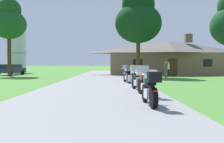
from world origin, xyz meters
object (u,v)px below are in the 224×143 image
Objects in this scene: motorcycle_green_nearest_to_camera at (150,89)px; tree_left_far at (9,21)px; tree_by_lodge_front at (138,18)px; parked_navy_suv_far_left at (10,69)px; bystander_white_shirt_near_lodge at (168,68)px; motorcycle_blue_fifth_in_row at (128,75)px; motorcycle_black_third_in_row at (138,79)px; motorcycle_yellow_farthest_in_row at (127,74)px; motorcycle_red_fourth_in_row at (134,77)px; motorcycle_red_second_in_row at (146,83)px; bystander_olive_shirt_beside_signpost at (166,69)px; metal_silo_distant at (17,51)px.

tree_left_far is (-13.13, 23.91, 5.90)m from motorcycle_green_nearest_to_camera.
parked_navy_suv_far_left is (-16.04, 5.82, -5.71)m from tree_by_lodge_front.
tree_by_lodge_front is at bearing -7.25° from parked_navy_suv_far_left.
motorcycle_blue_fifth_in_row is at bearing -16.39° from bystander_white_shirt_near_lodge.
motorcycle_black_third_in_row is 5.77m from motorcycle_blue_fifth_in_row.
motorcycle_green_nearest_to_camera is 0.21× the size of tree_by_lodge_front.
bystander_white_shirt_near_lodge is at bearing 50.65° from motorcycle_yellow_farthest_in_row.
motorcycle_black_third_in_row is 1.00× the size of motorcycle_red_fourth_in_row.
motorcycle_black_third_in_row and motorcycle_yellow_farthest_in_row have the same top height.
parked_navy_suv_far_left reaches higher than motorcycle_red_second_in_row.
bystander_olive_shirt_beside_signpost is at bearing 73.91° from motorcycle_green_nearest_to_camera.
metal_silo_distant is (-16.82, 33.97, 2.98)m from motorcycle_red_second_in_row.
motorcycle_red_second_in_row is 0.29× the size of metal_silo_distant.
motorcycle_black_third_in_row is (0.15, 5.41, 0.00)m from motorcycle_green_nearest_to_camera.
motorcycle_blue_fifth_in_row is 30.63m from metal_silo_distant.
motorcycle_black_third_in_row is 1.25× the size of bystander_white_shirt_near_lodge.
bystander_olive_shirt_beside_signpost is 6.31m from tree_by_lodge_front.
tree_left_far is at bearing -75.05° from metal_silo_distant.
metal_silo_distant is at bearing 104.95° from tree_left_far.
motorcycle_blue_fifth_in_row is at bearing -57.12° from metal_silo_distant.
motorcycle_red_fourth_in_row is at bearing -96.89° from tree_by_lodge_front.
motorcycle_red_fourth_in_row is 15.30m from bystander_white_shirt_near_lodge.
metal_silo_distant reaches higher than bystander_olive_shirt_beside_signpost.
metal_silo_distant is 10.07m from parked_navy_suv_far_left.
tree_left_far is (-14.92, 2.34, 0.04)m from tree_by_lodge_front.
motorcycle_red_fourth_in_row is 0.21× the size of tree_by_lodge_front.
motorcycle_red_second_in_row and motorcycle_yellow_farthest_in_row have the same top height.
tree_by_lodge_front reaches higher than motorcycle_blue_fifth_in_row.
motorcycle_red_fourth_in_row is at bearing 85.52° from motorcycle_green_nearest_to_camera.
motorcycle_black_third_in_row is (-0.10, 2.60, 0.00)m from motorcycle_red_second_in_row.
bystander_olive_shirt_beside_signpost is (4.46, 6.68, 0.34)m from motorcycle_yellow_farthest_in_row.
tree_by_lodge_front is (1.63, 16.16, 5.86)m from motorcycle_black_third_in_row.
tree_left_far is at bearing -85.67° from bystander_white_shirt_near_lodge.
tree_by_lodge_front is at bearing 83.76° from motorcycle_red_fourth_in_row.
bystander_olive_shirt_beside_signpost is (4.43, 14.97, 0.33)m from motorcycle_black_third_in_row.
tree_left_far reaches higher than motorcycle_green_nearest_to_camera.
tree_left_far is at bearing 51.92° from bystander_olive_shirt_beside_signpost.
tree_by_lodge_front is at bearing 75.96° from motorcycle_black_third_in_row.
motorcycle_yellow_farthest_in_row is 1.25× the size of bystander_white_shirt_near_lodge.
motorcycle_green_nearest_to_camera is 1.25× the size of bystander_white_shirt_near_lodge.
metal_silo_distant is (-3.44, 12.87, -2.92)m from tree_left_far.
motorcycle_blue_fifth_in_row is 0.42× the size of parked_navy_suv_far_left.
motorcycle_red_second_in_row is 1.00× the size of motorcycle_black_third_in_row.
motorcycle_red_second_in_row is 1.24× the size of bystander_white_shirt_near_lodge.
metal_silo_distant reaches higher than bystander_white_shirt_near_lodge.
parked_navy_suv_far_left is at bearing 110.42° from motorcycle_red_second_in_row.
motorcycle_red_fourth_in_row is 1.00× the size of motorcycle_yellow_farthest_in_row.
parked_navy_suv_far_left is at bearing 114.08° from motorcycle_green_nearest_to_camera.
motorcycle_green_nearest_to_camera is 1.00× the size of motorcycle_yellow_farthest_in_row.
motorcycle_red_fourth_in_row is 5.69m from motorcycle_yellow_farthest_in_row.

